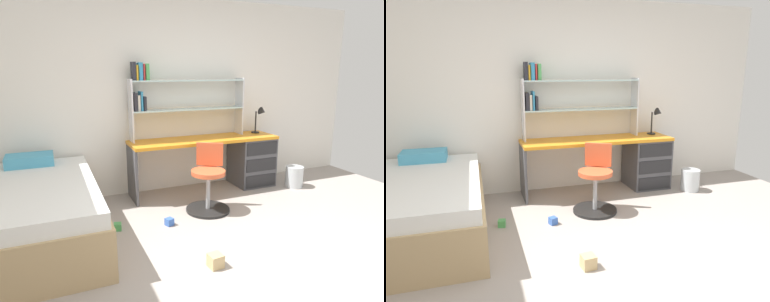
{
  "view_description": "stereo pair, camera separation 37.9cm",
  "coord_description": "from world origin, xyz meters",
  "views": [
    {
      "loc": [
        -1.56,
        -1.96,
        1.63
      ],
      "look_at": [
        -0.12,
        1.44,
        0.76
      ],
      "focal_mm": 32.03,
      "sensor_mm": 36.0,
      "label": 1
    },
    {
      "loc": [
        -1.2,
        -2.09,
        1.63
      ],
      "look_at": [
        -0.12,
        1.44,
        0.76
      ],
      "focal_mm": 32.03,
      "sensor_mm": 36.0,
      "label": 2
    }
  ],
  "objects": [
    {
      "name": "ground_plane",
      "position": [
        0.0,
        0.0,
        -0.01
      ],
      "size": [
        5.89,
        5.88,
        0.02
      ],
      "primitive_type": "cube",
      "color": "#9E938C"
    },
    {
      "name": "room_shell",
      "position": [
        -1.24,
        1.24,
        1.28
      ],
      "size": [
        5.89,
        5.88,
        2.56
      ],
      "color": "white",
      "rests_on": "ground_plane"
    },
    {
      "name": "desk",
      "position": [
        0.91,
        2.15,
        0.41
      ],
      "size": [
        2.04,
        0.54,
        0.74
      ],
      "color": "orange",
      "rests_on": "ground_plane"
    },
    {
      "name": "bookshelf_hutch",
      "position": [
        -0.02,
        2.3,
        1.31
      ],
      "size": [
        1.59,
        0.22,
        1.0
      ],
      "color": "silver",
      "rests_on": "desk"
    },
    {
      "name": "desk_lamp",
      "position": [
        1.29,
        2.21,
        0.99
      ],
      "size": [
        0.2,
        0.17,
        0.38
      ],
      "color": "black",
      "rests_on": "desk"
    },
    {
      "name": "swivel_chair",
      "position": [
        0.11,
        1.5,
        0.31
      ],
      "size": [
        0.52,
        0.52,
        0.79
      ],
      "color": "black",
      "rests_on": "ground_plane"
    },
    {
      "name": "bed_platform",
      "position": [
        -1.79,
        1.45,
        0.3
      ],
      "size": [
        1.26,
        1.97,
        0.71
      ],
      "color": "tan",
      "rests_on": "ground_plane"
    },
    {
      "name": "waste_bin",
      "position": [
        1.61,
        1.78,
        0.15
      ],
      "size": [
        0.25,
        0.25,
        0.3
      ],
      "primitive_type": "cylinder",
      "color": "silver",
      "rests_on": "ground_plane"
    },
    {
      "name": "toy_block_green_0",
      "position": [
        -0.99,
        1.38,
        0.04
      ],
      "size": [
        0.09,
        0.09,
        0.08
      ],
      "primitive_type": "cube",
      "rotation": [
        0.0,
        0.0,
        2.93
      ],
      "color": "#479E51",
      "rests_on": "ground_plane"
    },
    {
      "name": "toy_block_natural_1",
      "position": [
        -0.36,
        0.37,
        0.06
      ],
      "size": [
        0.13,
        0.13,
        0.12
      ],
      "primitive_type": "cube",
      "rotation": [
        0.0,
        0.0,
        0.09
      ],
      "color": "tan",
      "rests_on": "ground_plane"
    },
    {
      "name": "toy_block_blue_2",
      "position": [
        -0.46,
        1.28,
        0.04
      ],
      "size": [
        0.1,
        0.1,
        0.08
      ],
      "primitive_type": "cube",
      "rotation": [
        0.0,
        0.0,
        0.33
      ],
      "color": "#3860B7",
      "rests_on": "ground_plane"
    }
  ]
}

